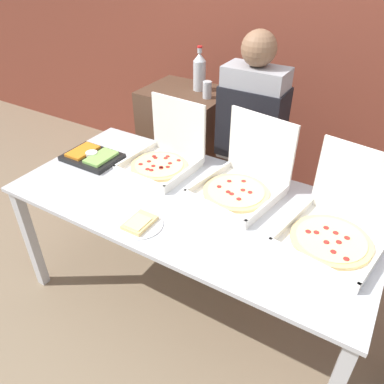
% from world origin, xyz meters
% --- Properties ---
extents(ground_plane, '(16.00, 16.00, 0.00)m').
position_xyz_m(ground_plane, '(0.00, 0.00, 0.00)').
color(ground_plane, '#847056').
extents(brick_wall_behind, '(10.00, 0.06, 2.80)m').
position_xyz_m(brick_wall_behind, '(0.00, 1.70, 1.40)').
color(brick_wall_behind, brown).
rests_on(brick_wall_behind, ground_plane).
extents(buffet_table, '(2.07, 0.98, 0.83)m').
position_xyz_m(buffet_table, '(0.00, 0.00, 0.74)').
color(buffet_table, silver).
rests_on(buffet_table, ground_plane).
extents(pizza_box_near_right, '(0.44, 0.45, 0.41)m').
position_xyz_m(pizza_box_near_right, '(-0.34, 0.22, 0.91)').
color(pizza_box_near_right, silver).
rests_on(pizza_box_near_right, buffet_table).
extents(pizza_box_near_left, '(0.51, 0.52, 0.44)m').
position_xyz_m(pizza_box_near_left, '(0.78, 0.08, 0.91)').
color(pizza_box_near_left, silver).
rests_on(pizza_box_near_left, buffet_table).
extents(pizza_box_far_right, '(0.50, 0.51, 0.43)m').
position_xyz_m(pizza_box_far_right, '(0.21, 0.21, 0.91)').
color(pizza_box_far_right, silver).
rests_on(pizza_box_far_right, buffet_table).
extents(paper_plate_front_right, '(0.24, 0.24, 0.03)m').
position_xyz_m(paper_plate_front_right, '(-0.11, -0.34, 0.84)').
color(paper_plate_front_right, white).
rests_on(paper_plate_front_right, buffet_table).
extents(veggie_tray, '(0.36, 0.27, 0.05)m').
position_xyz_m(veggie_tray, '(-0.81, 0.05, 0.85)').
color(veggie_tray, black).
rests_on(veggie_tray, buffet_table).
extents(sideboard_podium, '(0.66, 0.51, 1.08)m').
position_xyz_m(sideboard_podium, '(-0.61, 0.91, 0.54)').
color(sideboard_podium, '#4C3323').
rests_on(sideboard_podium, ground_plane).
extents(soda_bottle, '(0.10, 0.10, 0.33)m').
position_xyz_m(soda_bottle, '(-0.52, 0.98, 1.22)').
color(soda_bottle, '#B7BCC1').
rests_on(soda_bottle, sideboard_podium).
extents(soda_can_silver, '(0.07, 0.07, 0.12)m').
position_xyz_m(soda_can_silver, '(-0.39, 0.86, 1.14)').
color(soda_can_silver, silver).
rests_on(soda_can_silver, sideboard_podium).
extents(person_server_vest, '(0.42, 0.24, 1.63)m').
position_xyz_m(person_server_vest, '(0.04, 0.70, 0.91)').
color(person_server_vest, '#473D33').
rests_on(person_server_vest, ground_plane).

